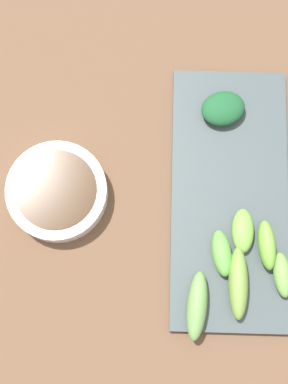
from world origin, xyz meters
The scene contains 10 objects.
tabletop centered at (0.00, 0.00, 0.01)m, with size 2.10×2.10×0.02m, color brown.
sauce_bowl centered at (-0.11, -0.02, 0.04)m, with size 0.14×0.14×0.04m.
serving_plate centered at (0.14, -0.02, 0.03)m, with size 0.17×0.38×0.01m, color #455154.
broccoli_stalk_0 centered at (0.14, -0.14, 0.05)m, with size 0.03×0.10×0.03m, color #79A045.
broccoli_stalk_1 centered at (0.15, -0.07, 0.04)m, with size 0.03×0.06×0.02m, color #77AF48.
broccoli_stalk_2 centered at (0.09, -0.18, 0.05)m, with size 0.03×0.09×0.03m, color #6D9F53.
broccoli_stalk_3 centered at (0.18, -0.09, 0.05)m, with size 0.02×0.07×0.03m, color #76B642.
broccoli_stalk_4 centered at (0.12, -0.10, 0.05)m, with size 0.03×0.07×0.03m, color #65AB4A.
broccoli_leafy_5 centered at (0.12, 0.11, 0.05)m, with size 0.06×0.05×0.03m, color #1F5D32.
broccoli_stalk_6 centered at (0.21, -0.13, 0.04)m, with size 0.02×0.06×0.02m, color #75A94F.
Camera 1 is at (0.02, -0.18, 0.83)m, focal length 53.33 mm.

